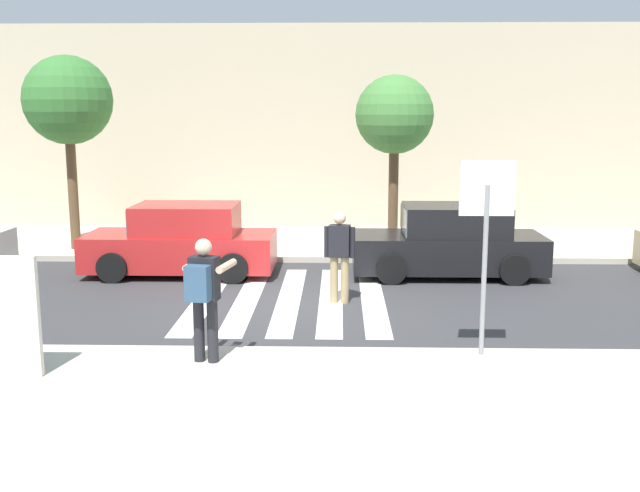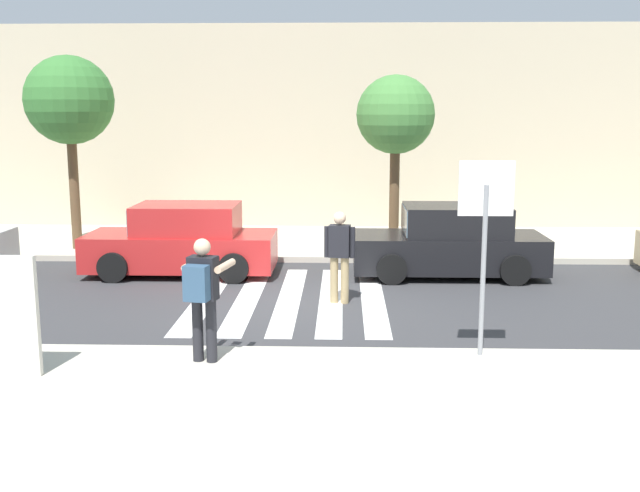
% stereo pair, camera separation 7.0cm
% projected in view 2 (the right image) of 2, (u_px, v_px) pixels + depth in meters
% --- Properties ---
extents(ground_plane, '(120.00, 120.00, 0.00)m').
position_uv_depth(ground_plane, '(289.00, 301.00, 14.18)').
color(ground_plane, '#38383A').
extents(sidewalk_near, '(60.00, 6.00, 0.14)m').
position_uv_depth(sidewalk_near, '(247.00, 439.00, 8.07)').
color(sidewalk_near, beige).
rests_on(sidewalk_near, ground).
extents(sidewalk_far, '(60.00, 4.80, 0.14)m').
position_uv_depth(sidewalk_far, '(305.00, 242.00, 20.07)').
color(sidewalk_far, beige).
rests_on(sidewalk_far, ground).
extents(building_facade_far, '(56.00, 4.00, 6.02)m').
position_uv_depth(building_facade_far, '(312.00, 128.00, 23.87)').
color(building_facade_far, beige).
rests_on(building_facade_far, ground).
extents(crosswalk_stripe_0, '(0.44, 5.20, 0.01)m').
position_uv_depth(crosswalk_stripe_0, '(207.00, 297.00, 14.43)').
color(crosswalk_stripe_0, silver).
rests_on(crosswalk_stripe_0, ground).
extents(crosswalk_stripe_1, '(0.44, 5.20, 0.01)m').
position_uv_depth(crosswalk_stripe_1, '(248.00, 298.00, 14.40)').
color(crosswalk_stripe_1, silver).
rests_on(crosswalk_stripe_1, ground).
extents(crosswalk_stripe_2, '(0.44, 5.20, 0.01)m').
position_uv_depth(crosswalk_stripe_2, '(289.00, 298.00, 14.38)').
color(crosswalk_stripe_2, silver).
rests_on(crosswalk_stripe_2, ground).
extents(crosswalk_stripe_3, '(0.44, 5.20, 0.01)m').
position_uv_depth(crosswalk_stripe_3, '(331.00, 298.00, 14.35)').
color(crosswalk_stripe_3, silver).
rests_on(crosswalk_stripe_3, ground).
extents(crosswalk_stripe_4, '(0.44, 5.20, 0.01)m').
position_uv_depth(crosswalk_stripe_4, '(373.00, 299.00, 14.33)').
color(crosswalk_stripe_4, silver).
rests_on(crosswalk_stripe_4, ground).
extents(stop_sign, '(0.76, 0.08, 2.75)m').
position_uv_depth(stop_sign, '(485.00, 215.00, 10.30)').
color(stop_sign, gray).
rests_on(stop_sign, sidewalk_near).
extents(photographer_with_backpack, '(0.69, 0.91, 1.72)m').
position_uv_depth(photographer_with_backpack, '(203.00, 289.00, 10.16)').
color(photographer_with_backpack, '#232328').
rests_on(photographer_with_backpack, sidewalk_near).
extents(pedestrian_crossing, '(0.57, 0.30, 1.72)m').
position_uv_depth(pedestrian_crossing, '(340.00, 252.00, 13.86)').
color(pedestrian_crossing, tan).
rests_on(pedestrian_crossing, ground).
extents(parked_car_red, '(4.10, 1.92, 1.55)m').
position_uv_depth(parked_car_red, '(183.00, 242.00, 16.39)').
color(parked_car_red, red).
rests_on(parked_car_red, ground).
extents(parked_car_black, '(4.10, 1.92, 1.55)m').
position_uv_depth(parked_car_black, '(450.00, 243.00, 16.21)').
color(parked_car_black, black).
rests_on(parked_car_black, ground).
extents(street_tree_west, '(2.15, 2.15, 4.74)m').
position_uv_depth(street_tree_west, '(69.00, 102.00, 18.17)').
color(street_tree_west, brown).
rests_on(street_tree_west, sidewalk_far).
extents(street_tree_center, '(1.88, 1.88, 4.26)m').
position_uv_depth(street_tree_center, '(396.00, 116.00, 17.81)').
color(street_tree_center, brown).
rests_on(street_tree_center, sidewalk_far).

